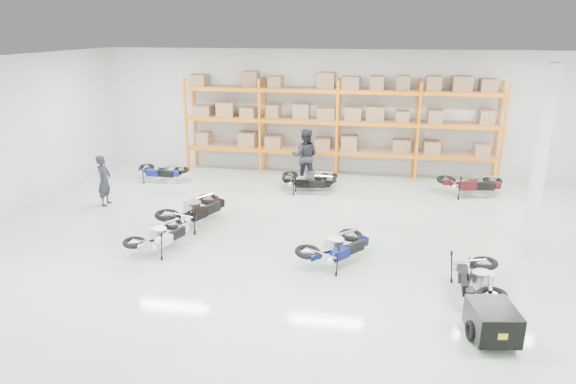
% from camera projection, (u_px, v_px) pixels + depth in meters
% --- Properties ---
extents(room, '(18.00, 18.00, 18.00)m').
position_uv_depth(room, '(316.00, 157.00, 12.36)').
color(room, silver).
rests_on(room, ground).
extents(pallet_rack, '(11.28, 0.98, 3.62)m').
position_uv_depth(pallet_rack, '(338.00, 114.00, 18.40)').
color(pallet_rack, orange).
rests_on(pallet_rack, ground).
extents(structural_column, '(0.25, 0.25, 4.50)m').
position_uv_depth(structural_column, '(540.00, 162.00, 11.97)').
color(structural_column, white).
rests_on(structural_column, ground).
extents(moto_blue_centre, '(1.75, 1.90, 1.13)m').
position_uv_depth(moto_blue_centre, '(337.00, 242.00, 11.79)').
color(moto_blue_centre, '#060D45').
rests_on(moto_blue_centre, ground).
extents(moto_silver_left, '(1.29, 1.79, 1.04)m').
position_uv_depth(moto_silver_left, '(160.00, 231.00, 12.52)').
color(moto_silver_left, silver).
rests_on(moto_silver_left, ground).
extents(moto_black_far_left, '(1.66, 2.14, 1.24)m').
position_uv_depth(moto_black_far_left, '(194.00, 205.00, 14.09)').
color(moto_black_far_left, black).
rests_on(moto_black_far_left, ground).
extents(moto_touring_right, '(0.97, 1.75, 1.10)m').
position_uv_depth(moto_touring_right, '(477.00, 273.00, 10.35)').
color(moto_touring_right, black).
rests_on(moto_touring_right, ground).
extents(trailer, '(0.87, 1.59, 0.65)m').
position_uv_depth(trailer, '(492.00, 322.00, 8.89)').
color(trailer, black).
rests_on(trailer, ground).
extents(moto_back_a, '(1.71, 0.96, 1.06)m').
position_uv_depth(moto_back_a, '(161.00, 168.00, 18.13)').
color(moto_back_a, navy).
rests_on(moto_back_a, ground).
extents(moto_back_b, '(1.69, 0.95, 1.05)m').
position_uv_depth(moto_back_b, '(310.00, 175.00, 17.31)').
color(moto_back_b, '#B3BABD').
rests_on(moto_back_b, ground).
extents(moto_back_c, '(1.60, 0.82, 1.02)m').
position_uv_depth(moto_back_c, '(308.00, 178.00, 16.93)').
color(moto_back_c, black).
rests_on(moto_back_c, ground).
extents(moto_back_d, '(1.91, 1.13, 1.17)m').
position_uv_depth(moto_back_d, '(472.00, 179.00, 16.57)').
color(moto_back_d, '#450D13').
rests_on(moto_back_d, ground).
extents(person_left, '(0.40, 0.59, 1.56)m').
position_uv_depth(person_left, '(104.00, 180.00, 15.65)').
color(person_left, '#22222A').
rests_on(person_left, ground).
extents(person_back, '(0.94, 0.74, 1.92)m').
position_uv_depth(person_back, '(305.00, 156.00, 17.84)').
color(person_back, black).
rests_on(person_back, ground).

